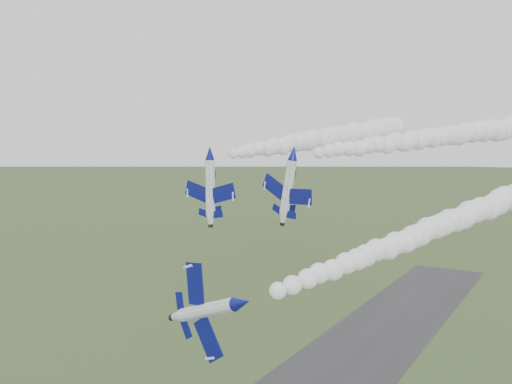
# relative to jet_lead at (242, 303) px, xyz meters

# --- Properties ---
(jet_lead) EXTENTS (5.08, 12.08, 9.46)m
(jet_lead) POSITION_rel_jet_lead_xyz_m (0.00, 0.00, 0.00)
(jet_lead) COLOR silver
(smoke_trail_jet_lead) EXTENTS (19.08, 73.52, 4.43)m
(smoke_trail_jet_lead) POSITION_rel_jet_lead_xyz_m (8.43, 39.32, 2.34)
(smoke_trail_jet_lead) COLOR silver
(jet_pair_left) EXTENTS (11.07, 13.06, 3.22)m
(jet_pair_left) POSITION_rel_jet_lead_xyz_m (-24.63, 30.17, 13.17)
(jet_pair_left) COLOR silver
(smoke_trail_jet_pair_left) EXTENTS (17.48, 67.81, 5.95)m
(smoke_trail_jet_pair_left) POSITION_rel_jet_lead_xyz_m (-19.59, 66.59, 15.54)
(smoke_trail_jet_pair_left) COLOR silver
(jet_pair_right) EXTENTS (9.94, 11.78, 3.43)m
(jet_pair_right) POSITION_rel_jet_lead_xyz_m (-9.08, 28.78, 13.38)
(jet_pair_right) COLOR silver
(smoke_trail_jet_pair_right) EXTENTS (26.91, 71.23, 4.96)m
(smoke_trail_jet_pair_right) POSITION_rel_jet_lead_xyz_m (2.57, 66.46, 15.74)
(smoke_trail_jet_pair_right) COLOR silver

